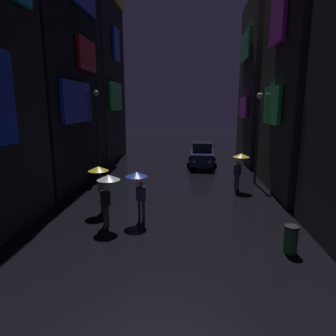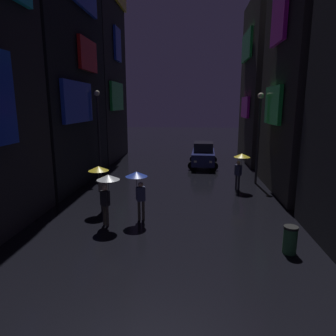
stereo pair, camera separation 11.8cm
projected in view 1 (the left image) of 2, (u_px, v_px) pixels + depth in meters
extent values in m
cube|color=black|center=(46.00, 32.00, 17.36)|extent=(4.00, 8.81, 17.79)
cube|color=#264CF9|center=(77.00, 102.00, 16.64)|extent=(0.20, 4.05, 2.24)
cube|color=red|center=(87.00, 55.00, 18.07)|extent=(0.20, 2.84, 1.85)
cube|color=#232328|center=(91.00, 48.00, 25.18)|extent=(4.00, 7.10, 18.96)
cube|color=#26E54C|center=(115.00, 96.00, 25.08)|extent=(0.20, 3.75, 2.29)
cube|color=#264CF9|center=(116.00, 44.00, 24.97)|extent=(0.20, 1.81, 2.65)
cube|color=#26E54C|center=(272.00, 105.00, 16.12)|extent=(0.20, 2.84, 2.01)
cube|color=#F226D8|center=(279.00, 13.00, 15.20)|extent=(0.20, 2.43, 3.02)
cube|color=#33302D|center=(270.00, 83.00, 24.73)|extent=(4.00, 7.15, 13.03)
cube|color=#F226D8|center=(244.00, 107.00, 24.80)|extent=(0.20, 2.91, 1.69)
cube|color=#26E54C|center=(245.00, 46.00, 24.50)|extent=(0.20, 3.98, 2.22)
cylinder|color=#2D2D38|center=(235.00, 182.00, 17.18)|extent=(0.12, 0.12, 0.85)
cylinder|color=#2D2D38|center=(238.00, 183.00, 17.04)|extent=(0.12, 0.12, 0.85)
cube|color=#333859|center=(237.00, 170.00, 16.96)|extent=(0.39, 0.40, 0.60)
sphere|color=beige|center=(238.00, 163.00, 16.88)|extent=(0.22, 0.22, 0.22)
cylinder|color=#333859|center=(241.00, 170.00, 16.85)|extent=(0.09, 0.09, 0.50)
cylinder|color=slate|center=(241.00, 164.00, 16.78)|extent=(0.02, 0.02, 0.77)
cone|color=yellow|center=(241.00, 155.00, 16.68)|extent=(0.90, 0.90, 0.20)
cylinder|color=black|center=(106.00, 202.00, 13.61)|extent=(0.12, 0.12, 0.85)
cylinder|color=black|center=(102.00, 203.00, 13.58)|extent=(0.12, 0.12, 0.85)
cube|color=gray|center=(103.00, 187.00, 13.45)|extent=(0.38, 0.30, 0.60)
sphere|color=#9E7051|center=(103.00, 178.00, 13.36)|extent=(0.22, 0.22, 0.22)
cylinder|color=gray|center=(99.00, 187.00, 13.36)|extent=(0.09, 0.09, 0.50)
cylinder|color=slate|center=(99.00, 179.00, 13.29)|extent=(0.02, 0.02, 0.77)
cone|color=yellow|center=(98.00, 169.00, 13.19)|extent=(0.90, 0.90, 0.20)
cylinder|color=#38332D|center=(104.00, 215.00, 12.04)|extent=(0.12, 0.12, 0.85)
cylinder|color=#38332D|center=(108.00, 216.00, 11.94)|extent=(0.12, 0.12, 0.85)
cube|color=black|center=(105.00, 198.00, 11.84)|extent=(0.40, 0.36, 0.60)
sphere|color=beige|center=(105.00, 188.00, 11.76)|extent=(0.22, 0.22, 0.22)
cylinder|color=black|center=(109.00, 198.00, 11.77)|extent=(0.09, 0.09, 0.50)
cylinder|color=slate|center=(109.00, 189.00, 11.70)|extent=(0.02, 0.02, 0.77)
cone|color=silver|center=(108.00, 177.00, 11.60)|extent=(0.90, 0.90, 0.20)
cylinder|color=#38332D|center=(144.00, 210.00, 12.60)|extent=(0.12, 0.12, 0.85)
cylinder|color=#38332D|center=(139.00, 211.00, 12.55)|extent=(0.12, 0.12, 0.85)
cube|color=#333859|center=(141.00, 194.00, 12.42)|extent=(0.40, 0.33, 0.60)
sphere|color=tan|center=(141.00, 184.00, 12.34)|extent=(0.22, 0.22, 0.22)
cylinder|color=#333859|center=(137.00, 194.00, 12.31)|extent=(0.09, 0.09, 0.50)
cylinder|color=slate|center=(137.00, 186.00, 12.24)|extent=(0.02, 0.02, 0.77)
cone|color=#263FB2|center=(137.00, 174.00, 12.14)|extent=(0.90, 0.90, 0.20)
cube|color=navy|center=(202.00, 157.00, 23.50)|extent=(1.87, 4.17, 0.90)
cube|color=black|center=(202.00, 147.00, 23.33)|extent=(1.52, 1.90, 0.70)
cylinder|color=black|center=(213.00, 166.00, 22.21)|extent=(0.65, 0.25, 0.64)
cylinder|color=black|center=(191.00, 166.00, 22.39)|extent=(0.65, 0.25, 0.64)
cylinder|color=black|center=(212.00, 160.00, 24.79)|extent=(0.65, 0.25, 0.64)
cylinder|color=black|center=(192.00, 159.00, 24.98)|extent=(0.65, 0.25, 0.64)
cube|color=white|center=(210.00, 162.00, 21.42)|extent=(0.20, 0.07, 0.14)
cube|color=white|center=(194.00, 162.00, 21.55)|extent=(0.20, 0.07, 0.14)
cylinder|color=#2D2D33|center=(257.00, 142.00, 18.09)|extent=(0.14, 0.14, 5.11)
sphere|color=#F9EFCC|center=(260.00, 96.00, 17.52)|extent=(0.36, 0.36, 0.36)
cylinder|color=#2D2D33|center=(98.00, 138.00, 19.35)|extent=(0.14, 0.14, 5.31)
sphere|color=#F9EFCC|center=(96.00, 93.00, 18.77)|extent=(0.36, 0.36, 0.36)
cylinder|color=#265933|center=(291.00, 240.00, 9.80)|extent=(0.44, 0.44, 0.85)
cylinder|color=black|center=(292.00, 227.00, 9.70)|extent=(0.46, 0.46, 0.08)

